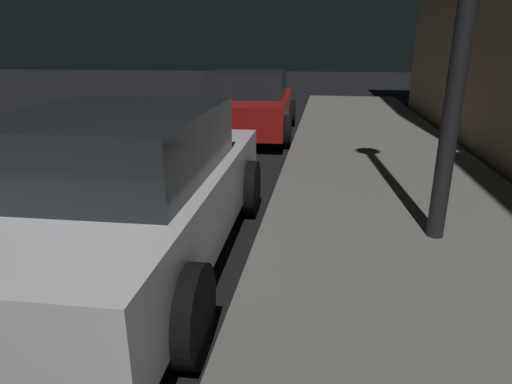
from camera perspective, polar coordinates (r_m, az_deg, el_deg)
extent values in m
cube|color=silver|center=(4.13, -16.77, -1.33)|extent=(1.96, 4.22, 0.64)
cube|color=#1E2328|center=(3.86, -18.32, 6.15)|extent=(1.69, 2.19, 0.56)
cylinder|color=black|center=(5.70, -19.98, 1.23)|extent=(0.24, 0.67, 0.66)
cylinder|color=black|center=(5.13, -1.04, 0.50)|extent=(0.24, 0.67, 0.66)
cylinder|color=black|center=(2.83, -9.11, -15.75)|extent=(0.24, 0.67, 0.66)
cube|color=maroon|center=(10.09, -1.10, 10.83)|extent=(2.04, 4.31, 0.64)
cube|color=#1E2328|center=(10.07, -1.08, 14.14)|extent=(1.72, 2.08, 0.56)
cylinder|color=black|center=(11.56, -4.91, 10.55)|extent=(0.25, 0.67, 0.66)
cylinder|color=black|center=(11.34, 4.66, 10.40)|extent=(0.25, 0.67, 0.66)
cylinder|color=black|center=(9.03, -8.26, 8.20)|extent=(0.25, 0.67, 0.66)
cylinder|color=black|center=(8.74, 3.93, 8.01)|extent=(0.25, 0.67, 0.66)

